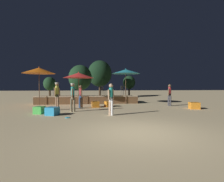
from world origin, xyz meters
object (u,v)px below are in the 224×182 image
Objects in this scene: patio_umbrella_2 at (39,71)px; cube_seat_4 at (194,106)px; background_tree_1 at (100,74)px; cube_seat_0 at (95,104)px; background_tree_0 at (80,78)px; cube_seat_2 at (39,110)px; person_4 at (111,98)px; patio_umbrella_0 at (79,75)px; patio_umbrella_1 at (126,72)px; person_3 at (81,96)px; cube_seat_1 at (109,104)px; background_tree_2 at (129,82)px; bistro_chair_0 at (57,90)px; bistro_chair_1 at (123,89)px; person_0 at (73,96)px; person_1 at (57,94)px; cube_seat_3 at (52,111)px; frisbee_disc at (68,118)px; background_tree_3 at (50,84)px; person_2 at (170,94)px; bistro_chair_2 at (103,90)px.

patio_umbrella_2 reaches higher than cube_seat_4.
patio_umbrella_2 is 10.80m from background_tree_1.
background_tree_0 is (-1.54, 7.94, 2.35)m from cube_seat_0.
cube_seat_2 is 4.16m from person_4.
patio_umbrella_0 is 4.13m from patio_umbrella_1.
background_tree_0 reaches higher than person_3.
cube_seat_1 is 0.16× the size of background_tree_0.
cube_seat_1 is (2.36, -1.76, -2.28)m from patio_umbrella_0.
bistro_chair_0 is at bearing -131.49° from background_tree_2.
patio_umbrella_0 reaches higher than bistro_chair_1.
patio_umbrella_2 is 1.94× the size of person_3.
patio_umbrella_0 is 3.24m from patio_umbrella_2.
person_1 is at bearing 143.52° from person_0.
patio_umbrella_1 is 4.74× the size of cube_seat_1.
person_3 is 0.40× the size of background_tree_0.
patio_umbrella_1 reaches higher than person_0.
cube_seat_4 is at bearing -18.75° from patio_umbrella_2.
cube_seat_0 is at bearing 52.81° from cube_seat_3.
background_tree_0 is (-0.19, 5.90, 0.09)m from patio_umbrella_0.
cube_seat_4 is (6.75, -1.71, 0.00)m from cube_seat_0.
frisbee_disc is (-0.05, -2.17, -0.97)m from person_0.
patio_umbrella_2 is 1.08× the size of background_tree_3.
person_0 is 18.06m from background_tree_2.
patio_umbrella_1 reaches higher than person_2.
background_tree_2 is (6.88, 14.53, 1.32)m from person_3.
patio_umbrella_2 is 2.62m from bistro_chair_0.
cube_seat_3 is 2.26m from person_1.
patio_umbrella_0 is 4.19× the size of cube_seat_1.
bistro_chair_0 is at bearing 139.02° from patio_umbrella_0.
cube_seat_0 is 0.64× the size of bistro_chair_1.
person_0 reaches higher than frisbee_disc.
person_3 is 4.24m from frisbee_disc.
background_tree_0 is at bearing -171.86° from person_2.
background_tree_3 is (-12.98, 15.10, 1.70)m from cube_seat_4.
patio_umbrella_2 is 4.91× the size of cube_seat_2.
cube_seat_2 is at bearing -157.77° from person_0.
person_3 is at bearing -100.92° from person_1.
frisbee_disc is at bearing -142.31° from bistro_chair_1.
patio_umbrella_2 is at bearing 132.17° from bistro_chair_2.
person_1 is 1.07× the size of person_4.
cube_seat_4 is (9.18, 1.49, 0.01)m from cube_seat_3.
person_1 is at bearing -147.37° from patio_umbrella_1.
patio_umbrella_1 is 1.85× the size of person_4.
background_tree_0 reaches higher than frisbee_disc.
person_4 is (-6.04, -1.96, 0.70)m from cube_seat_4.
background_tree_1 is at bearing 73.32° from cube_seat_2.
background_tree_2 is (4.99, 11.03, 0.93)m from bistro_chair_2.
frisbee_disc is at bearing 63.11° from person_3.
person_0 is (-1.45, -2.02, 0.77)m from cube_seat_0.
bistro_chair_1 is at bearing 62.19° from frisbee_disc.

